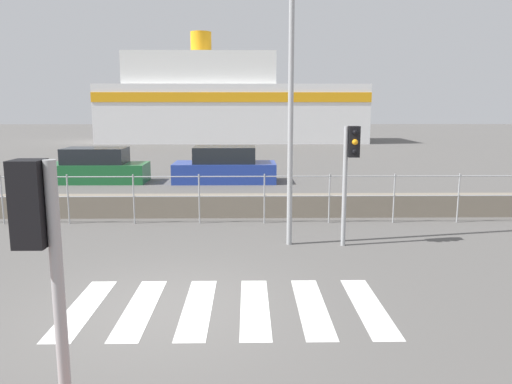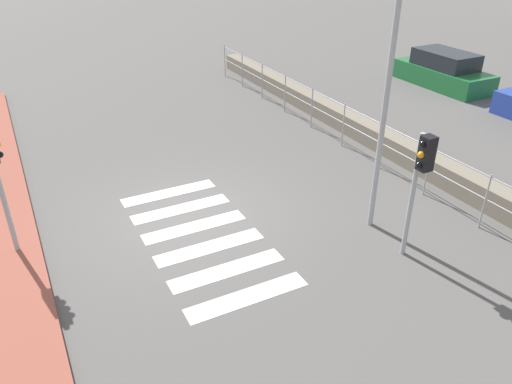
% 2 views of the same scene
% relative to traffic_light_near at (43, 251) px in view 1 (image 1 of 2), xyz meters
% --- Properties ---
extents(ground_plane, '(160.00, 160.00, 0.00)m').
position_rel_traffic_light_near_xyz_m(ground_plane, '(0.30, 3.63, -2.01)').
color(ground_plane, '#565451').
extents(crosswalk, '(4.95, 2.40, 0.01)m').
position_rel_traffic_light_near_xyz_m(crosswalk, '(1.26, 3.63, -2.00)').
color(crosswalk, silver).
rests_on(crosswalk, ground_plane).
extents(seawall, '(23.34, 0.55, 0.62)m').
position_rel_traffic_light_near_xyz_m(seawall, '(0.30, 10.24, -1.70)').
color(seawall, slate).
rests_on(seawall, ground_plane).
extents(harbor_fence, '(21.04, 0.04, 1.34)m').
position_rel_traffic_light_near_xyz_m(harbor_fence, '(0.30, 9.36, -1.14)').
color(harbor_fence, '#9EA0A3').
rests_on(harbor_fence, ground_plane).
extents(traffic_light_near, '(0.34, 0.32, 2.73)m').
position_rel_traffic_light_near_xyz_m(traffic_light_near, '(0.00, 0.00, 0.00)').
color(traffic_light_near, '#9EA0A3').
rests_on(traffic_light_near, ground_plane).
extents(traffic_light_far, '(0.34, 0.32, 2.70)m').
position_rel_traffic_light_near_xyz_m(traffic_light_far, '(3.87, 7.13, -0.02)').
color(traffic_light_far, '#9EA0A3').
rests_on(traffic_light_far, ground_plane).
extents(streetlamp, '(0.32, 1.06, 6.08)m').
position_rel_traffic_light_near_xyz_m(streetlamp, '(2.55, 7.08, 1.75)').
color(streetlamp, '#9EA0A3').
rests_on(streetlamp, ground_plane).
extents(ferry_boat, '(22.80, 7.06, 9.41)m').
position_rel_traffic_light_near_xyz_m(ferry_boat, '(-0.25, 40.88, 1.23)').
color(ferry_boat, white).
rests_on(ferry_boat, ground_plane).
extents(parked_car_green, '(4.17, 1.70, 1.43)m').
position_rel_traffic_light_near_xyz_m(parked_car_green, '(-4.69, 16.80, -1.40)').
color(parked_car_green, '#1E6633').
rests_on(parked_car_green, ground_plane).
extents(parked_car_blue, '(4.21, 1.83, 1.48)m').
position_rel_traffic_light_near_xyz_m(parked_car_blue, '(0.64, 16.80, -1.38)').
color(parked_car_blue, '#233D9E').
rests_on(parked_car_blue, ground_plane).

